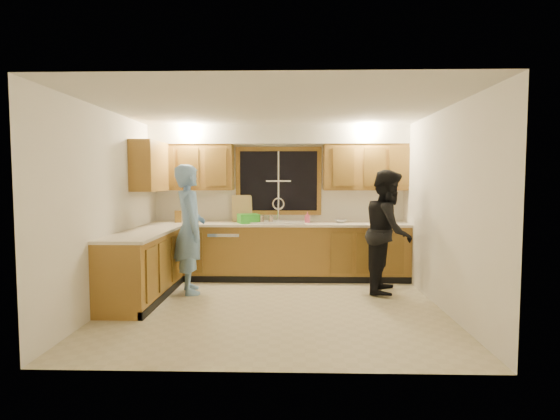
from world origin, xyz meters
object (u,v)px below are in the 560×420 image
(soap_bottle, at_px, (307,217))
(bowl, at_px, (341,221))
(dishwasher, at_px, (226,254))
(man, at_px, (190,229))
(sink, at_px, (278,226))
(dish_crate, at_px, (249,219))
(knife_block, at_px, (178,217))
(woman, at_px, (389,231))
(stove, at_px, (128,275))

(soap_bottle, distance_m, bowl, 0.55)
(dishwasher, relative_size, man, 0.45)
(sink, distance_m, bowl, 1.04)
(dishwasher, distance_m, dish_crate, 0.69)
(knife_block, bearing_deg, soap_bottle, -15.68)
(woman, distance_m, knife_block, 3.37)
(man, distance_m, bowl, 2.47)
(stove, height_order, soap_bottle, soap_bottle)
(dishwasher, distance_m, stove, 2.04)
(sink, distance_m, stove, 2.60)
(knife_block, bearing_deg, woman, -30.75)
(sink, height_order, dish_crate, sink)
(sink, relative_size, knife_block, 4.42)
(dishwasher, xyz_separation_m, dish_crate, (0.37, -0.04, 0.58))
(stove, distance_m, soap_bottle, 3.01)
(woman, height_order, soap_bottle, woman)
(knife_block, relative_size, bowl, 1.01)
(sink, bearing_deg, bowl, 3.86)
(knife_block, relative_size, soap_bottle, 1.10)
(sink, xyz_separation_m, dishwasher, (-0.85, -0.01, -0.45))
(dish_crate, bearing_deg, woman, -19.52)
(knife_block, height_order, soap_bottle, knife_block)
(woman, bearing_deg, dish_crate, 87.81)
(stove, relative_size, knife_block, 4.62)
(sink, relative_size, dishwasher, 1.05)
(woman, height_order, bowl, woman)
(woman, xyz_separation_m, knife_block, (-3.26, 0.81, 0.14))
(stove, height_order, knife_block, knife_block)
(stove, xyz_separation_m, soap_bottle, (2.28, 1.88, 0.56))
(dishwasher, xyz_separation_m, man, (-0.39, -0.89, 0.51))
(dishwasher, bearing_deg, dish_crate, -6.19)
(man, xyz_separation_m, woman, (2.85, 0.11, -0.04))
(man, height_order, knife_block, man)
(man, bearing_deg, bowl, -86.61)
(stove, xyz_separation_m, dish_crate, (1.32, 1.77, 0.54))
(stove, relative_size, soap_bottle, 5.07)
(stove, bearing_deg, man, 58.35)
(soap_bottle, bearing_deg, dish_crate, -173.38)
(stove, height_order, man, man)
(woman, bearing_deg, knife_block, 93.34)
(soap_bottle, xyz_separation_m, bowl, (0.55, 0.01, -0.07))
(stove, bearing_deg, sink, 45.39)
(stove, xyz_separation_m, man, (0.56, 0.92, 0.47))
(dishwasher, relative_size, stove, 0.91)
(man, relative_size, soap_bottle, 10.36)
(stove, bearing_deg, bowl, 33.79)
(dishwasher, height_order, dish_crate, dish_crate)
(soap_bottle, bearing_deg, knife_block, -178.92)
(woman, distance_m, dish_crate, 2.22)
(man, bearing_deg, knife_block, 4.03)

